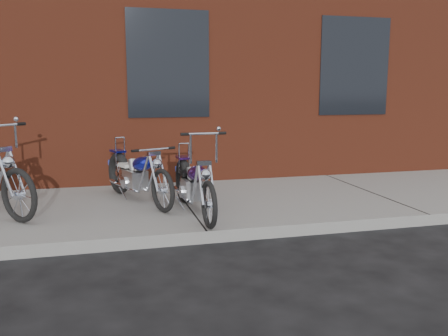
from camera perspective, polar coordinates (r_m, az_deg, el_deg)
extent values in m
plane|color=#242326|center=(5.59, -2.06, -9.10)|extent=(120.00, 120.00, 0.00)
cube|color=gray|center=(6.98, -4.70, -4.70)|extent=(22.00, 3.00, 0.15)
cube|color=maroon|center=(13.41, -9.89, 18.85)|extent=(22.00, 10.00, 8.00)
torus|color=black|center=(6.77, -4.68, -1.72)|extent=(0.16, 0.64, 0.64)
torus|color=black|center=(5.46, -1.44, -4.75)|extent=(0.09, 0.58, 0.58)
cube|color=#9B9B9B|center=(6.23, -3.52, -2.77)|extent=(0.27, 0.37, 0.27)
ellipsoid|color=#411968|center=(5.94, -2.98, -0.83)|extent=(0.26, 0.50, 0.27)
cube|color=black|center=(6.42, -4.03, -0.80)|extent=(0.23, 0.26, 0.05)
cylinder|color=silver|center=(5.51, -1.77, -2.13)|extent=(0.05, 0.26, 0.48)
cylinder|color=silver|center=(5.53, -2.11, 4.06)|extent=(0.49, 0.05, 0.03)
cylinder|color=silver|center=(6.64, -4.58, 1.02)|extent=(0.02, 0.02, 0.43)
cylinder|color=silver|center=(6.46, -3.01, -3.36)|extent=(0.08, 0.80, 0.04)
torus|color=black|center=(7.50, -12.09, -0.74)|extent=(0.36, 0.66, 0.66)
torus|color=black|center=(6.24, -6.79, -2.94)|extent=(0.27, 0.58, 0.59)
cube|color=#9B9B9B|center=(6.97, -10.17, -1.51)|extent=(0.37, 0.43, 0.27)
ellipsoid|color=#171FB8|center=(6.70, -9.29, 0.37)|extent=(0.40, 0.55, 0.28)
cube|color=beige|center=(7.15, -11.03, 0.22)|extent=(0.30, 0.32, 0.05)
cylinder|color=silver|center=(6.29, -7.34, -0.62)|extent=(0.13, 0.26, 0.49)
cylinder|color=silver|center=(6.34, -7.88, 2.15)|extent=(0.48, 0.21, 0.03)
cylinder|color=silver|center=(7.38, -11.96, 1.83)|extent=(0.03, 0.03, 0.44)
cylinder|color=silver|center=(7.22, -10.04, -2.09)|extent=(0.34, 0.78, 0.04)
torus|color=black|center=(6.20, -22.65, -3.23)|extent=(0.52, 0.56, 0.69)
cylinder|color=silver|center=(6.26, -23.49, -0.58)|extent=(0.24, 0.25, 0.57)
cylinder|color=silver|center=(6.31, -24.50, 4.68)|extent=(0.45, 0.42, 0.03)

